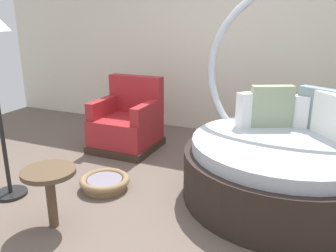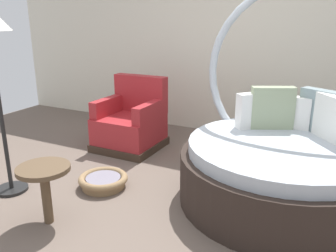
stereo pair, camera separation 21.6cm
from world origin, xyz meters
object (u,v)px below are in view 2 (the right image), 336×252
pet_basket (103,181)px  side_table (44,177)px  round_daybed (282,159)px  red_armchair (131,123)px

pet_basket → side_table: (-0.02, -0.74, 0.35)m
side_table → round_daybed: bearing=38.5°
pet_basket → side_table: bearing=-91.6°
round_daybed → red_armchair: round_daybed is taller
side_table → red_armchair: bearing=100.8°
round_daybed → pet_basket: bearing=-160.2°
pet_basket → side_table: side_table is taller
round_daybed → red_armchair: 2.12m
red_armchair → pet_basket: red_armchair is taller
red_armchair → side_table: 1.92m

